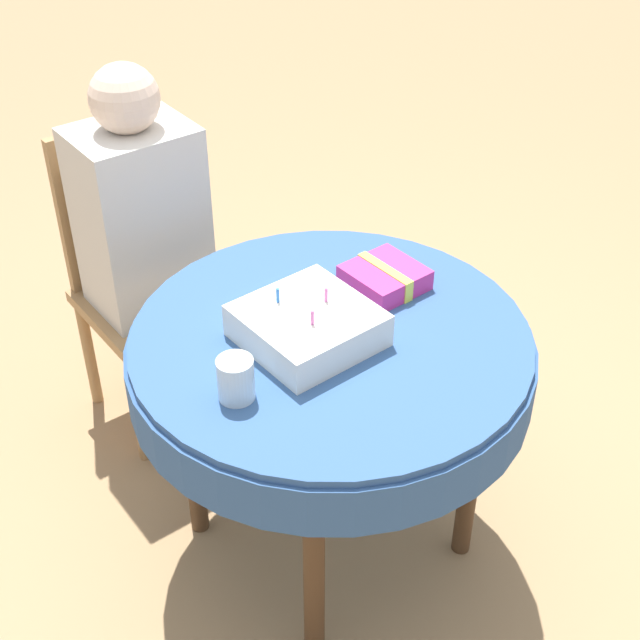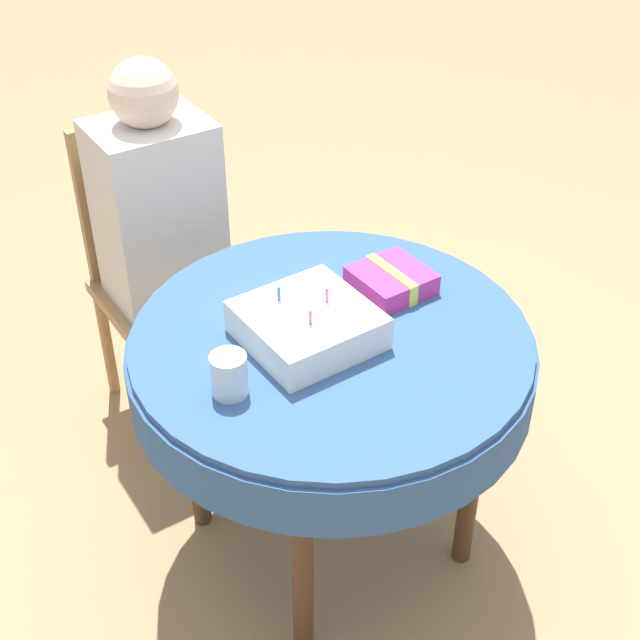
{
  "view_description": "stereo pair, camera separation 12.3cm",
  "coord_description": "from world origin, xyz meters",
  "px_view_note": "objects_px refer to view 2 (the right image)",
  "views": [
    {
      "loc": [
        -1.06,
        -1.27,
        1.97
      ],
      "look_at": [
        -0.03,
        0.0,
        0.77
      ],
      "focal_mm": 50.0,
      "sensor_mm": 36.0,
      "label": 1
    },
    {
      "loc": [
        -0.96,
        -1.34,
        1.97
      ],
      "look_at": [
        -0.03,
        0.0,
        0.77
      ],
      "focal_mm": 50.0,
      "sensor_mm": 36.0,
      "label": 2
    }
  ],
  "objects_px": {
    "person": "(162,221)",
    "birthday_cake": "(307,325)",
    "chair": "(156,265)",
    "gift_box": "(391,280)",
    "drinking_glass": "(229,375)"
  },
  "relations": [
    {
      "from": "birthday_cake",
      "to": "chair",
      "type": "bearing_deg",
      "value": 90.8
    },
    {
      "from": "drinking_glass",
      "to": "person",
      "type": "bearing_deg",
      "value": 73.94
    },
    {
      "from": "birthday_cake",
      "to": "drinking_glass",
      "type": "height_order",
      "value": "birthday_cake"
    },
    {
      "from": "person",
      "to": "drinking_glass",
      "type": "xyz_separation_m",
      "value": [
        -0.23,
        -0.78,
        0.07
      ]
    },
    {
      "from": "gift_box",
      "to": "person",
      "type": "bearing_deg",
      "value": 114.09
    },
    {
      "from": "drinking_glass",
      "to": "gift_box",
      "type": "height_order",
      "value": "drinking_glass"
    },
    {
      "from": "chair",
      "to": "gift_box",
      "type": "relative_size",
      "value": 5.22
    },
    {
      "from": "person",
      "to": "gift_box",
      "type": "relative_size",
      "value": 6.52
    },
    {
      "from": "person",
      "to": "birthday_cake",
      "type": "xyz_separation_m",
      "value": [
        0.01,
        -0.72,
        0.07
      ]
    },
    {
      "from": "birthday_cake",
      "to": "drinking_glass",
      "type": "distance_m",
      "value": 0.25
    },
    {
      "from": "person",
      "to": "birthday_cake",
      "type": "bearing_deg",
      "value": -86.96
    },
    {
      "from": "birthday_cake",
      "to": "gift_box",
      "type": "relative_size",
      "value": 1.56
    },
    {
      "from": "chair",
      "to": "gift_box",
      "type": "height_order",
      "value": "chair"
    },
    {
      "from": "chair",
      "to": "birthday_cake",
      "type": "relative_size",
      "value": 3.34
    },
    {
      "from": "chair",
      "to": "gift_box",
      "type": "xyz_separation_m",
      "value": [
        0.3,
        -0.77,
        0.25
      ]
    }
  ]
}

